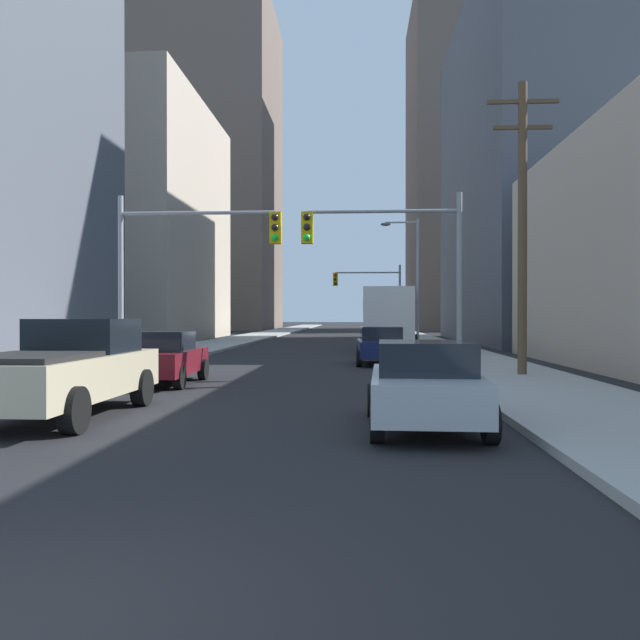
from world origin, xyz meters
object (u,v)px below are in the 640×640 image
city_bus (388,316)px  sedan_silver (425,385)px  sedan_maroon (162,357)px  traffic_signal_far_right (370,289)px  pickup_truck_beige (67,369)px  sedan_navy (381,345)px  traffic_signal_near_left (192,251)px  traffic_signal_near_right (389,250)px

city_bus → sedan_silver: 26.39m
city_bus → sedan_maroon: (-7.32, -19.27, -1.16)m
traffic_signal_far_right → sedan_maroon: bearing=-100.8°
pickup_truck_beige → traffic_signal_far_right: bearing=80.7°
sedan_navy → traffic_signal_far_right: traffic_signal_far_right is taller
pickup_truck_beige → traffic_signal_near_left: size_ratio=0.90×
city_bus → sedan_navy: 11.25m
pickup_truck_beige → traffic_signal_far_right: (6.60, 40.27, 3.18)m
sedan_navy → traffic_signal_near_right: size_ratio=0.71×
sedan_navy → traffic_signal_near_right: traffic_signal_near_right is taller
pickup_truck_beige → traffic_signal_near_left: (0.09, 9.31, 3.19)m
city_bus → traffic_signal_near_right: bearing=-92.5°
city_bus → pickup_truck_beige: bearing=-106.2°
pickup_truck_beige → traffic_signal_near_right: traffic_signal_near_right is taller
traffic_signal_near_left → traffic_signal_near_right: same height
pickup_truck_beige → traffic_signal_near_left: traffic_signal_near_left is taller
sedan_navy → traffic_signal_near_left: bearing=-143.0°
traffic_signal_far_right → sedan_silver: bearing=-89.7°
city_bus → sedan_navy: (-0.81, -11.17, -1.16)m
traffic_signal_near_right → traffic_signal_far_right: bearing=90.1°
sedan_maroon → traffic_signal_near_right: 8.08m
traffic_signal_near_right → traffic_signal_far_right: (-0.06, 30.96, 0.01)m
pickup_truck_beige → traffic_signal_near_left: bearing=89.5°
city_bus → pickup_truck_beige: city_bus is taller
sedan_maroon → traffic_signal_near_left: (0.04, 3.22, 3.35)m
traffic_signal_near_right → sedan_silver: bearing=-89.2°
city_bus → traffic_signal_far_right: size_ratio=1.93×
city_bus → traffic_signal_near_left: traffic_signal_near_left is taller
city_bus → sedan_silver: city_bus is taller
traffic_signal_far_right → traffic_signal_near_right: bearing=-89.9°
sedan_navy → traffic_signal_near_left: 8.77m
traffic_signal_near_left → traffic_signal_far_right: size_ratio=1.00×
city_bus → traffic_signal_far_right: (-0.77, 14.91, 2.19)m
pickup_truck_beige → traffic_signal_near_right: size_ratio=0.90×
sedan_silver → traffic_signal_near_left: bearing=123.1°
sedan_silver → sedan_maroon: bearing=133.6°
sedan_maroon → traffic_signal_far_right: (6.55, 34.18, 3.34)m
sedan_silver → traffic_signal_near_right: size_ratio=0.71×
traffic_signal_near_right → city_bus: bearing=87.5°
traffic_signal_near_right → sedan_navy: bearing=91.1°
traffic_signal_near_right → traffic_signal_far_right: same height
sedan_silver → traffic_signal_near_left: size_ratio=0.71×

